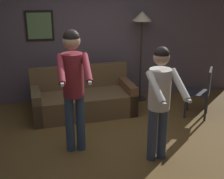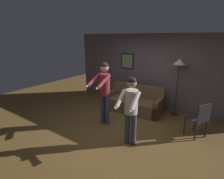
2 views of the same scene
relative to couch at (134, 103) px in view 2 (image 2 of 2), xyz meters
The scene contains 7 objects.
ground_plane 1.48m from the couch, 79.31° to the right, with size 12.00×12.00×0.00m, color brown.
back_wall_assembly 1.31m from the couch, 71.39° to the left, with size 6.40×0.09×2.60m.
couch is the anchor object (origin of this frame).
torchiere_lamp 1.89m from the couch, 21.01° to the left, with size 0.39×0.39×1.85m.
person_standing_left 1.61m from the couch, 100.85° to the right, with size 0.43×0.73×1.83m.
person_standing_right 2.13m from the couch, 64.63° to the right, with size 0.48×0.66×1.65m.
dining_chair_distant 2.24m from the couch, 14.96° to the right, with size 0.58×0.58×0.93m.
Camera 2 is at (2.35, -3.66, 2.49)m, focal length 28.00 mm.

